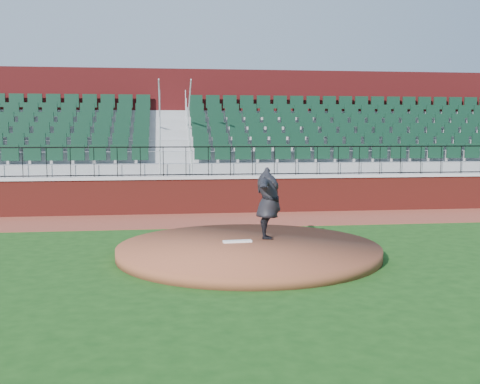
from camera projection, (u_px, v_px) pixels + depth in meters
name	position (u px, v px, depth m)	size (l,w,h in m)	color
ground	(248.00, 255.00, 13.41)	(90.00, 90.00, 0.00)	#164012
warning_track	(224.00, 219.00, 18.74)	(34.00, 3.20, 0.01)	brown
field_wall	(220.00, 196.00, 20.25)	(34.00, 0.35, 1.20)	maroon
wall_cap	(220.00, 177.00, 20.19)	(34.00, 0.45, 0.10)	#B7B7B7
wall_railing	(219.00, 161.00, 20.13)	(34.00, 0.05, 1.00)	black
seating_stands	(213.00, 145.00, 22.77)	(34.00, 5.10, 4.60)	gray
concourse_wall	(207.00, 133.00, 25.48)	(34.00, 0.50, 5.50)	maroon
pitchers_mound	(249.00, 250.00, 13.29)	(5.98, 5.98, 0.25)	brown
pitching_rubber	(237.00, 241.00, 13.59)	(0.67, 0.17, 0.04)	white
pitcher	(268.00, 203.00, 13.95)	(2.13, 0.58, 1.73)	black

